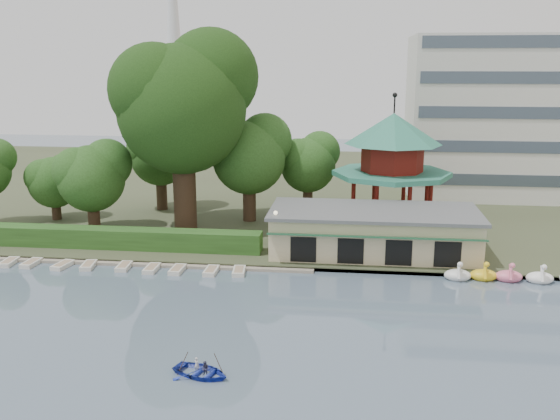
% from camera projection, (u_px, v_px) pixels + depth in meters
% --- Properties ---
extents(ground_plane, '(220.00, 220.00, 0.00)m').
position_uv_depth(ground_plane, '(210.00, 363.00, 36.46)').
color(ground_plane, slate).
rests_on(ground_plane, ground).
extents(shore, '(220.00, 70.00, 0.40)m').
position_uv_depth(shore, '(295.00, 187.00, 86.64)').
color(shore, '#424930').
rests_on(shore, ground).
extents(embankment, '(220.00, 0.60, 0.30)m').
position_uv_depth(embankment, '(256.00, 266.00, 53.14)').
color(embankment, gray).
rests_on(embankment, ground).
extents(dock, '(34.00, 1.60, 0.24)m').
position_uv_depth(dock, '(120.00, 262.00, 54.43)').
color(dock, gray).
rests_on(dock, ground).
extents(boathouse, '(18.60, 9.39, 3.90)m').
position_uv_depth(boathouse, '(374.00, 231.00, 55.98)').
color(boathouse, beige).
rests_on(boathouse, shore).
extents(pavilion, '(12.40, 12.40, 13.50)m').
position_uv_depth(pavilion, '(392.00, 158.00, 64.25)').
color(pavilion, beige).
rests_on(pavilion, shore).
extents(office_building, '(38.00, 18.00, 20.00)m').
position_uv_depth(office_building, '(553.00, 123.00, 77.76)').
color(office_building, silver).
rests_on(office_building, shore).
extents(hedge, '(30.00, 2.00, 1.80)m').
position_uv_depth(hedge, '(101.00, 238.00, 57.70)').
color(hedge, '#2B561F').
rests_on(hedge, shore).
extents(lamp_post, '(0.36, 0.36, 4.28)m').
position_uv_depth(lamp_post, '(276.00, 226.00, 53.87)').
color(lamp_post, black).
rests_on(lamp_post, shore).
extents(big_tree, '(14.16, 13.20, 20.16)m').
position_uv_depth(big_tree, '(184.00, 99.00, 61.58)').
color(big_tree, '#3A281C').
rests_on(big_tree, shore).
extents(small_trees, '(39.31, 16.94, 11.50)m').
position_uv_depth(small_trees, '(170.00, 161.00, 66.84)').
color(small_trees, '#3A281C').
rests_on(small_trees, shore).
extents(swan_boats, '(17.24, 2.14, 1.92)m').
position_uv_depth(swan_boats, '(551.00, 278.00, 49.62)').
color(swan_boats, white).
rests_on(swan_boats, ground).
extents(moored_rowboats, '(27.10, 2.70, 0.36)m').
position_uv_depth(moored_rowboats, '(91.00, 266.00, 53.25)').
color(moored_rowboats, silver).
rests_on(moored_rowboats, ground).
extents(rowboat_with_passengers, '(5.46, 4.63, 2.01)m').
position_uv_depth(rowboat_with_passengers, '(201.00, 368.00, 34.83)').
color(rowboat_with_passengers, '#1F34AA').
rests_on(rowboat_with_passengers, ground).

